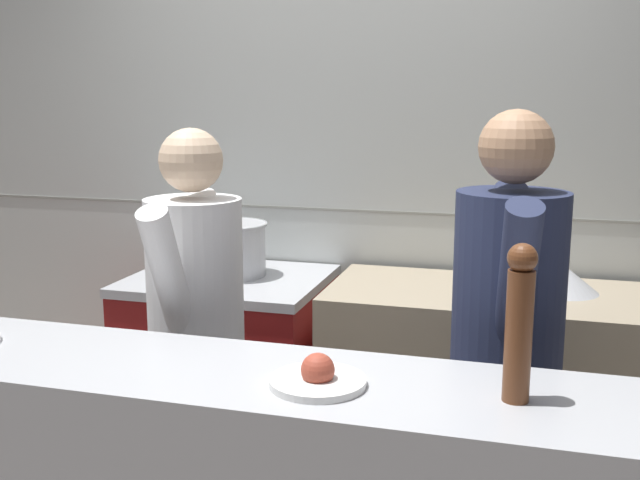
% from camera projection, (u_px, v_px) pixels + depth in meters
% --- Properties ---
extents(wall_back_tiled, '(8.00, 0.06, 2.60)m').
position_uv_depth(wall_back_tiled, '(349.00, 178.00, 3.49)').
color(wall_back_tiled, silver).
rests_on(wall_back_tiled, ground_plane).
extents(oven_range, '(0.85, 0.71, 0.89)m').
position_uv_depth(oven_range, '(230.00, 371.00, 3.40)').
color(oven_range, maroon).
rests_on(oven_range, ground_plane).
extents(prep_counter, '(1.33, 0.65, 0.90)m').
position_uv_depth(prep_counter, '(489.00, 398.00, 3.08)').
color(prep_counter, gray).
rests_on(prep_counter, ground_plane).
extents(stock_pot, '(0.33, 0.33, 0.24)m').
position_uv_depth(stock_pot, '(231.00, 248.00, 3.31)').
color(stock_pot, '#B7BABF').
rests_on(stock_pot, oven_range).
extents(mixing_bowl_steel, '(0.28, 0.28, 0.11)m').
position_uv_depth(mixing_bowl_steel, '(563.00, 279.00, 2.98)').
color(mixing_bowl_steel, '#B7BABF').
rests_on(mixing_bowl_steel, prep_counter).
extents(plated_dish_appetiser, '(0.23, 0.23, 0.08)m').
position_uv_depth(plated_dish_appetiser, '(318.00, 378.00, 1.76)').
color(plated_dish_appetiser, white).
rests_on(plated_dish_appetiser, pass_counter).
extents(pepper_mill, '(0.07, 0.07, 0.36)m').
position_uv_depth(pepper_mill, '(519.00, 320.00, 1.65)').
color(pepper_mill, brown).
rests_on(pepper_mill, pass_counter).
extents(chef_head_cook, '(0.34, 0.69, 1.58)m').
position_uv_depth(chef_head_cook, '(197.00, 337.00, 2.52)').
color(chef_head_cook, black).
rests_on(chef_head_cook, ground_plane).
extents(chef_sous, '(0.37, 0.72, 1.64)m').
position_uv_depth(chef_sous, '(506.00, 351.00, 2.28)').
color(chef_sous, black).
rests_on(chef_sous, ground_plane).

